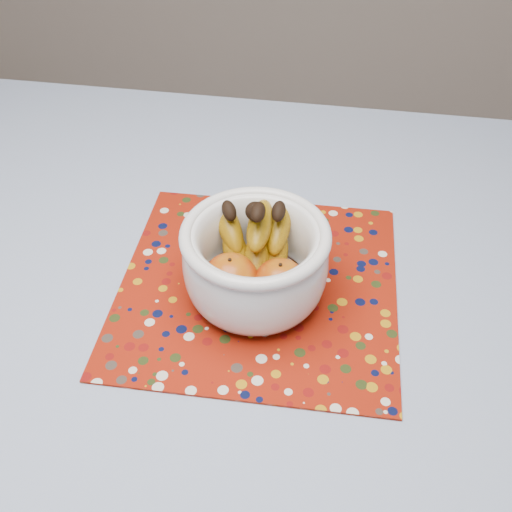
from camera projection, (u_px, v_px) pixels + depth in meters
The scene contains 4 objects.
table at pixel (183, 361), 0.91m from camera, with size 1.20×1.20×0.75m.
tablecloth at pixel (178, 326), 0.85m from camera, with size 1.32×1.32×0.01m, color slate.
placemat at pixel (258, 285), 0.90m from camera, with size 0.41×0.41×0.00m, color maroon.
fruit_bowl at pixel (254, 257), 0.84m from camera, with size 0.21×0.21×0.16m.
Camera 1 is at (0.20, -0.53, 1.41)m, focal length 42.00 mm.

